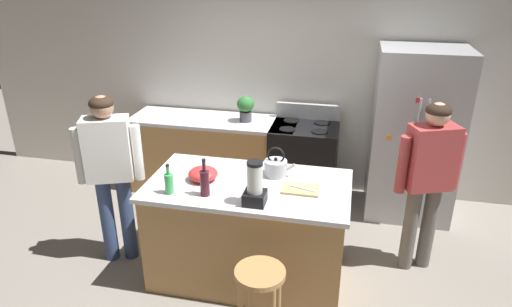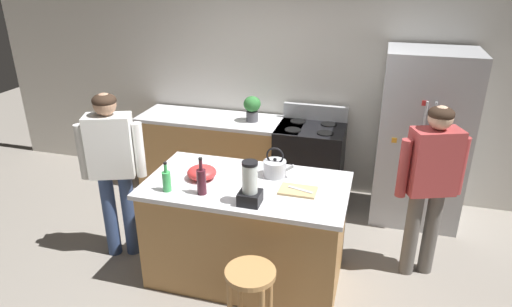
{
  "view_description": "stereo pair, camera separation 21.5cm",
  "coord_description": "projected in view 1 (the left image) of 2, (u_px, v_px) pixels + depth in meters",
  "views": [
    {
      "loc": [
        0.79,
        -3.28,
        2.66
      ],
      "look_at": [
        0.0,
        0.3,
        1.09
      ],
      "focal_mm": 31.4,
      "sensor_mm": 36.0,
      "label": 1
    },
    {
      "loc": [
        1.0,
        -3.22,
        2.66
      ],
      "look_at": [
        0.0,
        0.3,
        1.09
      ],
      "focal_mm": 31.4,
      "sensor_mm": 36.0,
      "label": 2
    }
  ],
  "objects": [
    {
      "name": "bottle_wine",
      "position": [
        205.0,
        182.0,
        3.54
      ],
      "size": [
        0.08,
        0.08,
        0.32
      ],
      "color": "#471923",
      "rests_on": "kitchen_island"
    },
    {
      "name": "blender_appliance",
      "position": [
        255.0,
        186.0,
        3.41
      ],
      "size": [
        0.17,
        0.17,
        0.35
      ],
      "color": "black",
      "rests_on": "kitchen_island"
    },
    {
      "name": "chef_knife",
      "position": [
        303.0,
        188.0,
        3.65
      ],
      "size": [
        0.22,
        0.09,
        0.01
      ],
      "primitive_type": "cube",
      "rotation": [
        0.0,
        0.0,
        -0.29
      ],
      "color": "#B7BABF",
      "rests_on": "cutting_board"
    },
    {
      "name": "kitchen_island",
      "position": [
        249.0,
        230.0,
        3.96
      ],
      "size": [
        1.71,
        0.94,
        0.94
      ],
      "color": "#B7844C",
      "rests_on": "ground_plane"
    },
    {
      "name": "mixing_bowl",
      "position": [
        203.0,
        174.0,
        3.82
      ],
      "size": [
        0.25,
        0.25,
        0.11
      ],
      "primitive_type": "ellipsoid",
      "color": "red",
      "rests_on": "kitchen_island"
    },
    {
      "name": "refrigerator",
      "position": [
        414.0,
        135.0,
        4.83
      ],
      "size": [
        0.9,
        0.73,
        1.87
      ],
      "color": "#B7BABF",
      "rests_on": "ground_plane"
    },
    {
      "name": "stove_range",
      "position": [
        303.0,
        163.0,
        5.26
      ],
      "size": [
        0.76,
        0.65,
        1.12
      ],
      "color": "black",
      "rests_on": "ground_plane"
    },
    {
      "name": "bar_stool",
      "position": [
        260.0,
        289.0,
        3.16
      ],
      "size": [
        0.36,
        0.36,
        0.69
      ],
      "color": "#B7844C",
      "rests_on": "ground_plane"
    },
    {
      "name": "ground_plane",
      "position": [
        249.0,
        273.0,
        4.15
      ],
      "size": [
        14.0,
        14.0,
        0.0
      ],
      "primitive_type": "plane",
      "color": "gray"
    },
    {
      "name": "bottle_soda",
      "position": [
        169.0,
        183.0,
        3.58
      ],
      "size": [
        0.07,
        0.07,
        0.26
      ],
      "color": "#3FB259",
      "rests_on": "kitchen_island"
    },
    {
      "name": "cutting_board",
      "position": [
        301.0,
        189.0,
        3.66
      ],
      "size": [
        0.3,
        0.2,
        0.02
      ],
      "primitive_type": "cube",
      "color": "tan",
      "rests_on": "kitchen_island"
    },
    {
      "name": "tea_kettle",
      "position": [
        276.0,
        167.0,
        3.89
      ],
      "size": [
        0.28,
        0.2,
        0.27
      ],
      "color": "#B7BABF",
      "rests_on": "kitchen_island"
    },
    {
      "name": "back_counter_run",
      "position": [
        215.0,
        155.0,
        5.51
      ],
      "size": [
        2.0,
        0.64,
        0.94
      ],
      "color": "#B7844C",
      "rests_on": "ground_plane"
    },
    {
      "name": "back_wall",
      "position": [
        286.0,
        80.0,
        5.36
      ],
      "size": [
        8.0,
        0.1,
        2.7
      ],
      "primitive_type": "cube",
      "color": "silver",
      "rests_on": "ground_plane"
    },
    {
      "name": "potted_plant",
      "position": [
        246.0,
        107.0,
        5.18
      ],
      "size": [
        0.2,
        0.2,
        0.3
      ],
      "color": "#4C4C51",
      "rests_on": "back_counter_run"
    },
    {
      "name": "person_by_sink_right",
      "position": [
        428.0,
        173.0,
        3.88
      ],
      "size": [
        0.58,
        0.35,
        1.6
      ],
      "color": "#66605B",
      "rests_on": "ground_plane"
    },
    {
      "name": "person_by_island_left",
      "position": [
        110.0,
        165.0,
        4.0
      ],
      "size": [
        0.58,
        0.35,
        1.63
      ],
      "color": "#384C7A",
      "rests_on": "ground_plane"
    }
  ]
}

